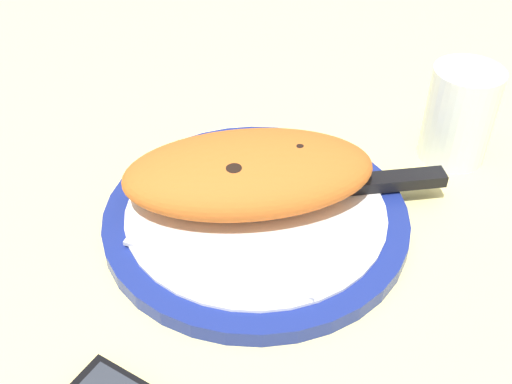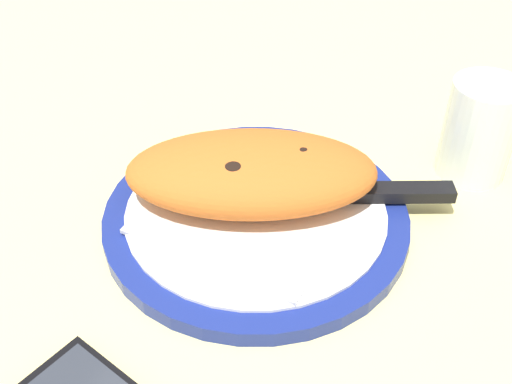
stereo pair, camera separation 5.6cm
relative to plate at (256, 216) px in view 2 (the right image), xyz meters
The scene contains 6 objects.
ground_plane 2.39cm from the plate, ahead, with size 150.00×150.00×3.00cm, color #E5D684.
plate is the anchor object (origin of this frame).
calzone 4.25cm from the plate, 119.27° to the left, with size 25.88×18.37×5.65cm.
fork 8.14cm from the plate, 92.41° to the right, with size 17.37×4.56×0.40cm.
knife 10.45cm from the plate, 25.85° to the left, with size 24.12×9.14×1.20cm.
water_glass 24.09cm from the plate, 37.04° to the left, with size 7.13×7.13×10.27cm.
Camera 2 is at (12.60, -41.61, 39.71)cm, focal length 43.45 mm.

